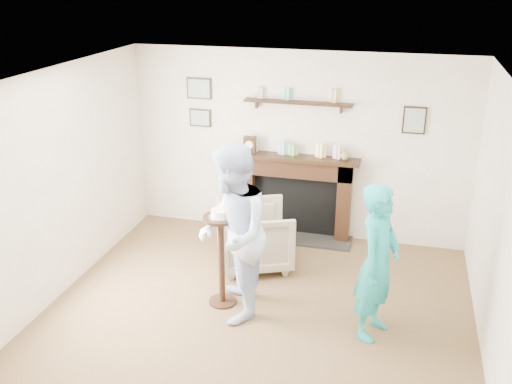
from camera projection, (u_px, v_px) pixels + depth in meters
ground at (247, 335)px, 5.74m from camera, size 5.00×5.00×0.00m
room_shell at (265, 161)px, 5.76m from camera, size 4.54×5.02×2.52m
armchair at (255, 264)px, 7.11m from camera, size 1.13×1.11×0.78m
man at (234, 313)px, 6.11m from camera, size 0.93×1.07×1.87m
woman at (371, 332)px, 5.79m from camera, size 0.55×0.68×1.60m
pedestal_table at (221, 243)px, 6.04m from camera, size 0.37×0.37×1.19m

